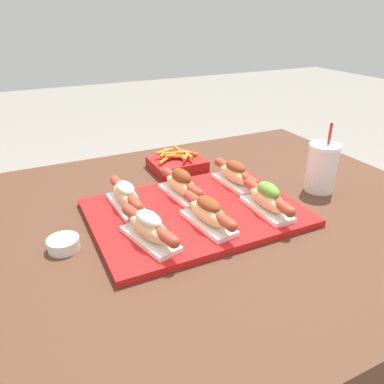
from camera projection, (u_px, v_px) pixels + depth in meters
The scene contains 11 objects.
patio_table at pixel (210, 314), 1.14m from camera, with size 1.26×1.04×0.71m.
serving_tray at pixel (195, 212), 0.95m from camera, with size 0.52×0.38×0.02m.
hot_dog_0 at pixel (149, 228), 0.80m from camera, with size 0.10×0.20×0.07m.
hot_dog_1 at pixel (208, 212), 0.86m from camera, with size 0.08×0.20×0.07m.
hot_dog_2 at pixel (268, 199), 0.93m from camera, with size 0.06×0.20×0.08m.
hot_dog_3 at pixel (126, 196), 0.94m from camera, with size 0.07×0.20×0.07m.
hot_dog_4 at pixel (182, 184), 1.00m from camera, with size 0.08×0.20×0.08m.
hot_dog_5 at pixel (235, 174), 1.07m from camera, with size 0.07×0.20×0.07m.
sauce_bowl at pixel (63, 243), 0.82m from camera, with size 0.07×0.07×0.03m.
drink_cup at pixel (322, 168), 1.06m from camera, with size 0.09×0.09×0.20m.
fries_basket at pixel (177, 163), 1.22m from camera, with size 0.17×0.14×0.06m.
Camera 1 is at (-0.43, -0.75, 1.19)m, focal length 35.00 mm.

